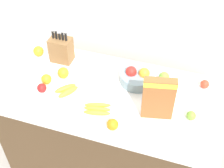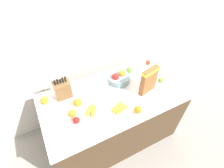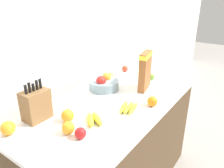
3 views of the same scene
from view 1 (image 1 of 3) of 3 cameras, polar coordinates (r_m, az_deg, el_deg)
The scene contains 16 objects.
ground_plane at distance 2.99m, azimuth -0.23°, elevation -13.89°, with size 14.00×14.00×0.00m, color gray.
wall_back at distance 2.52m, azimuth 4.29°, elevation 14.59°, with size 9.00×0.06×2.60m.
counter at distance 2.62m, azimuth -0.25°, elevation -8.62°, with size 1.62×0.83×0.90m.
knife_block at distance 2.53m, azimuth -9.26°, elevation 6.25°, with size 0.17×0.12×0.31m.
cereal_box at distance 2.03m, azimuth 8.51°, elevation -2.39°, with size 0.22×0.10×0.33m.
fruit_bowl at distance 2.34m, azimuth 4.64°, elevation 1.32°, with size 0.26×0.26×0.14m.
banana_bunch_left at distance 2.30m, azimuth -8.25°, elevation -1.11°, with size 0.17×0.19×0.04m.
banana_bunch_right at distance 2.16m, azimuth -2.71°, elevation -4.57°, with size 0.21×0.15×0.03m.
apple_front at distance 2.40m, azimuth 16.60°, elevation -0.03°, with size 0.07×0.07×0.07m, color red.
apple_rear at distance 2.16m, azimuth 14.28°, elevation -5.61°, with size 0.06×0.06×0.06m, color #6B9E33.
apple_middle at distance 2.33m, azimuth -12.72°, elevation -0.72°, with size 0.07×0.07×0.07m, color red.
apple_rightmost at distance 2.38m, azimuth 9.51°, elevation 1.28°, with size 0.08×0.08×0.08m, color #6B9E33.
orange_front_center at distance 2.66m, azimuth -13.29°, elevation 5.88°, with size 0.09×0.09×0.09m, color orange.
orange_mid_right at distance 2.41m, azimuth -8.90°, elevation 2.04°, with size 0.09×0.09×0.09m, color orange.
orange_by_cereal at distance 2.04m, azimuth 0.11°, elevation -7.42°, with size 0.08×0.08×0.08m, color orange.
orange_near_bowl at distance 2.38m, azimuth -11.92°, elevation 0.87°, with size 0.08×0.08×0.08m, color orange.
Camera 1 is at (0.50, -1.52, 2.53)m, focal length 50.00 mm.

